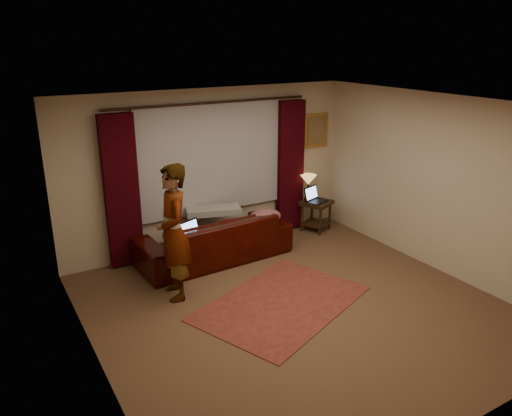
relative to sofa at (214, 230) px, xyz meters
The scene contains 20 objects.
floor 1.98m from the sofa, 82.57° to the right, with size 5.00×5.00×0.01m, color brown.
ceiling 2.86m from the sofa, 82.57° to the right, with size 5.00×5.00×0.02m, color silver.
wall_back 1.04m from the sofa, 67.50° to the left, with size 5.00×0.02×2.60m, color #C0AF95.
wall_front 4.48m from the sofa, 86.78° to the right, with size 5.00×0.02×2.60m, color #C0AF95.
wall_left 3.06m from the sofa, 139.83° to the right, with size 0.02×5.00×2.60m, color #C0AF95.
wall_right 3.44m from the sofa, 34.68° to the right, with size 0.02×5.00×2.60m, color #C0AF95.
sheer_curtain 1.18m from the sofa, 65.28° to the left, with size 2.50×0.05×1.80m, color #A1A1A9.
drape_left 1.51m from the sofa, 158.68° to the left, with size 0.50×0.14×2.30m, color black.
drape_right 1.94m from the sofa, 15.62° to the left, with size 0.50×0.14×2.30m, color black.
curtain_rod 1.97m from the sofa, 63.09° to the left, with size 0.04×0.04×3.40m, color black.
picture_frame 2.73m from the sofa, 13.61° to the left, with size 0.50×0.04×0.60m, color #B68931.
sofa is the anchor object (origin of this frame).
throw_blanket 0.56m from the sofa, 65.31° to the left, with size 0.86×0.34×0.10m, color gray.
clothing_pile 0.86m from the sofa, 10.80° to the right, with size 0.54×0.42×0.23m, color #7E4953.
laptop_sofa 0.47m from the sofa, 152.67° to the right, with size 0.37×0.40×0.27m, color black, non-canonical shape.
area_rug 1.79m from the sofa, 85.24° to the right, with size 2.24×1.49×0.01m, color maroon.
end_table 2.15m from the sofa, ahead, with size 0.48×0.48×0.55m, color black.
tiffany_lamp 2.09m from the sofa, ahead, with size 0.29×0.29×0.46m, color olive, non-canonical shape.
laptop_table 2.14m from the sofa, ahead, with size 0.36×0.39×0.26m, color black, non-canonical shape.
person 1.33m from the sofa, 140.10° to the right, with size 0.54×0.54×1.84m, color gray.
Camera 1 is at (-3.36, -4.67, 3.34)m, focal length 35.00 mm.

